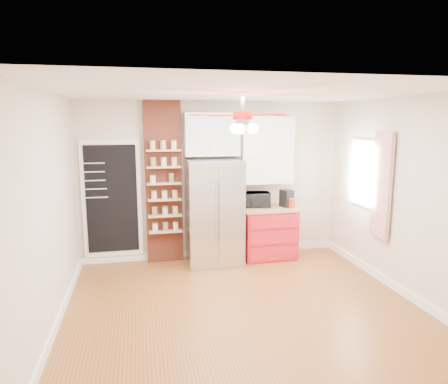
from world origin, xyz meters
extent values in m
plane|color=brown|center=(0.00, 0.00, 0.00)|extent=(4.50, 4.50, 0.00)
plane|color=white|center=(0.00, 0.00, 2.70)|extent=(4.50, 4.50, 0.00)
cube|color=beige|center=(0.00, 2.00, 1.35)|extent=(4.50, 0.02, 2.70)
cube|color=beige|center=(0.00, -2.00, 1.35)|extent=(4.50, 0.02, 2.70)
cube|color=beige|center=(-2.25, 0.00, 1.35)|extent=(0.02, 4.00, 2.70)
cube|color=beige|center=(2.25, 0.00, 1.35)|extent=(0.02, 4.00, 2.70)
cube|color=white|center=(-1.70, 1.97, 1.10)|extent=(0.95, 0.04, 1.95)
cube|color=black|center=(-1.70, 1.95, 1.10)|extent=(0.82, 0.02, 1.78)
cube|color=brown|center=(-0.85, 1.92, 1.35)|extent=(0.60, 0.16, 2.70)
cube|color=silver|center=(-0.05, 1.63, 0.88)|extent=(0.90, 0.70, 1.75)
cube|color=white|center=(-0.05, 1.82, 2.15)|extent=(0.90, 0.35, 0.70)
cube|color=#B41722|center=(0.92, 1.68, 0.43)|extent=(0.90, 0.60, 0.86)
cube|color=#B3794E|center=(0.92, 1.68, 0.88)|extent=(0.94, 0.64, 0.04)
cube|color=white|center=(0.92, 1.85, 1.88)|extent=(0.90, 0.30, 1.15)
cube|color=white|center=(2.23, 0.90, 1.55)|extent=(0.04, 0.75, 1.05)
cube|color=#B52818|center=(2.18, 0.35, 1.45)|extent=(0.06, 0.40, 1.55)
cylinder|color=silver|center=(0.00, 0.00, 2.55)|extent=(0.05, 0.05, 0.20)
cylinder|color=#BD0D0B|center=(0.00, 0.00, 2.43)|extent=(0.24, 0.24, 0.10)
sphere|color=white|center=(0.00, 0.00, 2.27)|extent=(0.13, 0.13, 0.13)
imported|color=black|center=(0.73, 1.78, 1.03)|extent=(0.50, 0.38, 0.25)
cube|color=black|center=(1.24, 1.66, 1.05)|extent=(0.22, 0.25, 0.30)
cylinder|color=#AE2B09|center=(1.29, 1.57, 0.98)|extent=(0.14, 0.14, 0.15)
cylinder|color=#A30928|center=(1.29, 1.74, 0.96)|extent=(0.13, 0.13, 0.12)
cylinder|color=beige|center=(-1.03, 1.77, 1.43)|extent=(0.12, 0.12, 0.12)
cylinder|color=olive|center=(-0.73, 1.78, 1.44)|extent=(0.11, 0.11, 0.14)
camera|label=1|loc=(-1.25, -4.73, 2.36)|focal=32.00mm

